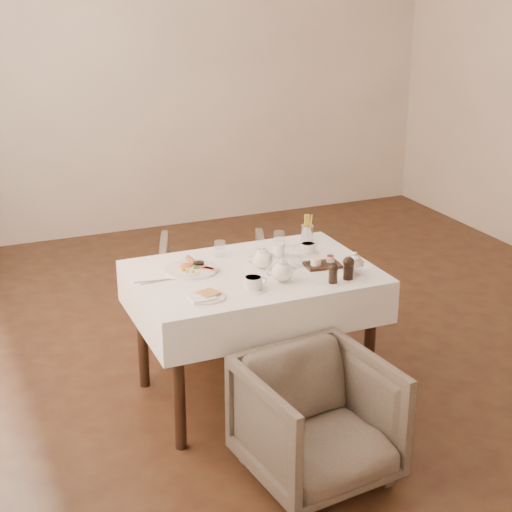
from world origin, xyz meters
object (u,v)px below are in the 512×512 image
object	(u,v)px
armchair_far	(214,288)
table	(253,291)
teapot_centre	(263,257)
breakfast_plate	(191,268)
armchair_near	(317,421)

from	to	relation	value
armchair_far	table	bearing A→B (deg)	103.54
table	teapot_centre	bearing A→B (deg)	10.17
breakfast_plate	table	bearing A→B (deg)	-2.25
armchair_far	breakfast_plate	bearing A→B (deg)	80.12
table	teapot_centre	world-z (taller)	teapot_centre
armchair_near	teapot_centre	xyz separation A→B (m)	(0.08, 0.82, 0.52)
armchair_near	breakfast_plate	size ratio (longest dim) A/B	2.25
armchair_far	breakfast_plate	distance (m)	0.90
table	armchair_far	world-z (taller)	table
teapot_centre	armchair_far	bearing A→B (deg)	92.30
armchair_far	teapot_centre	world-z (taller)	teapot_centre
table	armchair_near	xyz separation A→B (m)	(-0.02, -0.81, -0.34)
armchair_near	teapot_centre	world-z (taller)	teapot_centre
armchair_near	breakfast_plate	bearing A→B (deg)	100.32
table	breakfast_plate	xyz separation A→B (m)	(-0.30, 0.14, 0.13)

